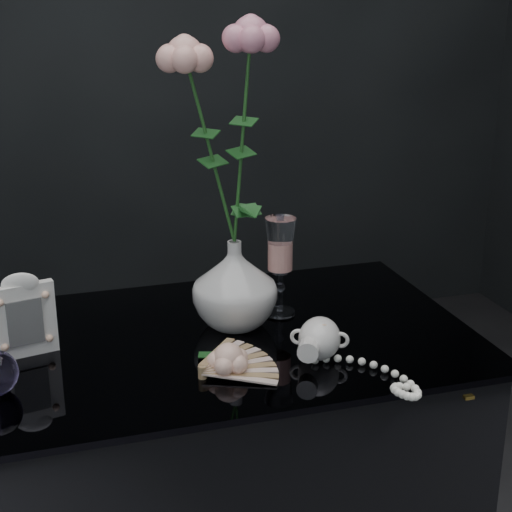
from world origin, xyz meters
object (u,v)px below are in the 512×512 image
object	(u,v)px
wine_glass	(280,267)
pearl_jar	(320,337)
vase	(235,284)
picture_frame	(23,315)
loose_rose	(228,358)

from	to	relation	value
wine_glass	pearl_jar	bearing A→B (deg)	-88.36
vase	picture_frame	xyz separation A→B (m)	(-0.38, -0.02, -0.01)
loose_rose	pearl_jar	distance (m)	0.17
loose_rose	pearl_jar	xyz separation A→B (m)	(0.17, 0.01, 0.01)
vase	picture_frame	size ratio (longest dim) A/B	1.09
wine_glass	picture_frame	distance (m)	0.48
wine_glass	loose_rose	bearing A→B (deg)	-127.25
wine_glass	pearl_jar	distance (m)	0.21
pearl_jar	vase	bearing A→B (deg)	148.29
vase	loose_rose	size ratio (longest dim) A/B	1.08
picture_frame	loose_rose	world-z (taller)	picture_frame
wine_glass	picture_frame	world-z (taller)	wine_glass
picture_frame	wine_glass	bearing A→B (deg)	-6.52
vase	loose_rose	bearing A→B (deg)	-108.74
loose_rose	pearl_jar	world-z (taller)	pearl_jar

